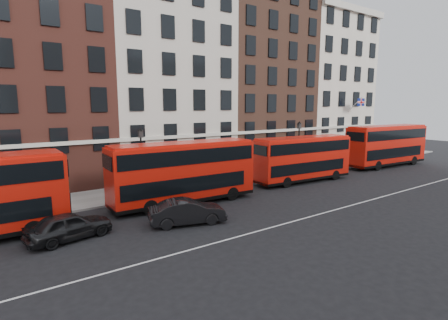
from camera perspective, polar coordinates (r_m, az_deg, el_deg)
ground at (r=24.38m, az=9.15°, el=-8.25°), size 120.00×120.00×0.00m
pavement at (r=32.38m, az=-4.04°, el=-3.68°), size 80.00×5.00×0.15m
kerb at (r=30.34m, az=-1.56°, el=-4.53°), size 80.00×0.30×0.16m
road_centre_line at (r=23.08m, az=12.68°, el=-9.35°), size 70.00×0.12×0.01m
building_terrace at (r=38.07m, az=-10.62°, el=13.48°), size 64.00×11.95×22.00m
bus_b at (r=25.43m, az=-6.66°, el=-1.82°), size 10.90×3.10×4.53m
bus_c at (r=33.36m, az=12.70°, el=0.34°), size 10.25×3.20×4.24m
bus_d at (r=45.01m, az=25.01°, el=2.30°), size 11.58×3.57×4.79m
car_rear at (r=20.80m, az=-23.96°, el=-9.81°), size 4.69×2.54×1.51m
car_front at (r=21.55m, az=-5.99°, el=-8.39°), size 4.89×2.87×1.52m
lamp_post_left at (r=27.44m, az=-13.32°, el=0.16°), size 0.44×0.44×5.33m
lamp_post_right at (r=37.37m, az=12.10°, el=2.52°), size 0.44×0.44×5.33m
traffic_light at (r=47.31m, az=22.87°, el=2.58°), size 0.25×0.45×3.27m
iron_railings at (r=34.12m, az=-5.99°, el=-2.07°), size 6.60×0.06×1.00m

